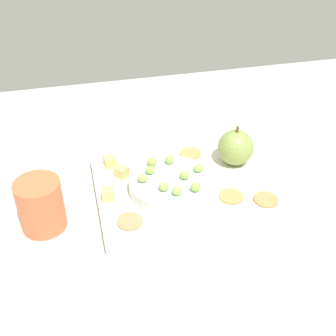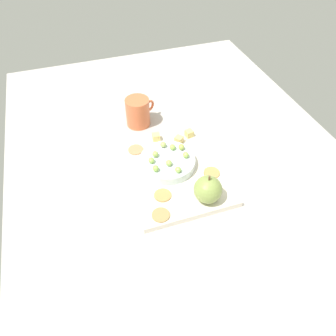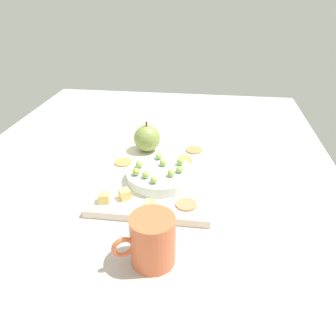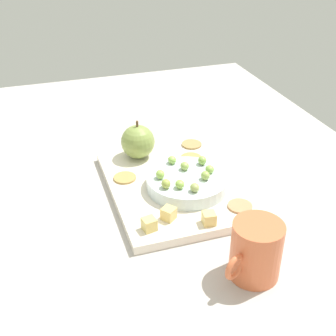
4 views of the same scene
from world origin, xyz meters
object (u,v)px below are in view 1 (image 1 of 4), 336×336
Objects in this scene: cracker_2 at (231,196)px; grape_6 at (152,162)px; grape_3 at (176,191)px; grape_4 at (164,187)px; platter at (182,188)px; grape_8 at (199,168)px; grape_5 at (196,187)px; grape_2 at (150,170)px; grape_1 at (170,161)px; grape_0 at (185,175)px; cracker_1 at (190,154)px; cheese_cube_1 at (110,162)px; apple_whole at (236,148)px; serving_dish at (171,185)px; cheese_cube_2 at (122,172)px; cracker_0 at (266,200)px; cracker_3 at (130,221)px; cheese_cube_0 at (108,194)px; grape_7 at (143,178)px; cup at (40,205)px.

grape_6 reaches higher than cracker_2.
grape_3 is 1.00× the size of grape_4.
platter is 5.12cm from grape_8.
grape_5 is at bearing 164.13° from grape_4.
grape_4 reaches higher than grape_2.
grape_3 is (10.28, -0.12, 3.05)cm from cracker_2.
grape_4 is (2.95, 7.38, 0.01)cm from grape_1.
grape_0 is 1.00× the size of grape_5.
grape_0 is 1.00× the size of grape_6.
cheese_cube_1 is at bearing 0.69° from cracker_1.
grape_1 is (13.55, 1.11, -0.21)cm from apple_whole.
serving_dish is 4.01cm from grape_4.
cheese_cube_2 is 27.37cm from cracker_0.
grape_3 is at bearing 2.74° from grape_5.
apple_whole reaches higher than serving_dish.
cracker_3 is at bearing 29.62° from grape_0.
cheese_cube_0 reaches higher than cracker_2.
cracker_1 is 1.00× the size of cracker_2.
grape_6 is (2.26, -9.32, 0.11)cm from grape_3.
grape_2 is at bearing -46.43° from grape_5.
grape_7 is (-4.78, 9.80, 2.22)cm from cheese_cube_1.
cracker_2 is at bearing -21.87° from cracker_0.
grape_7 is (20.93, -7.40, 3.09)cm from cracker_0.
grape_0 is at bearing 26.14° from grape_8.
grape_0 is 1.00× the size of grape_3.
grape_8 is at bearing 143.12° from grape_1.
cheese_cube_2 is (8.05, -6.30, -0.18)cm from serving_dish.
grape_3 is 22.93cm from cup.
cracker_3 is 13.38cm from grape_0.
grape_1 is at bearing 152.26° from cheese_cube_1.
cheese_cube_1 is 18.19cm from cup.
cheese_cube_0 is at bearing 1.80° from grape_7.
apple_whole is (-14.57, -5.65, 2.29)cm from serving_dish.
grape_2 is at bearing 130.86° from cheese_cube_1.
cheese_cube_1 is at bearing -56.74° from grape_3.
cracker_2 is (-7.60, 5.61, 1.05)cm from platter.
cup is (17.90, 2.67, -0.39)cm from grape_7.
cup reaches higher than apple_whole.
cheese_cube_0 is 1.17× the size of grape_7.
cracker_1 is 1.00× the size of cracker_3.
grape_1 is 1.00× the size of grape_8.
grape_3 is 2.47cm from grape_4.
grape_5 reaches higher than grape_2.
apple_whole is at bearing -152.78° from grape_4.
cheese_cube_1 is at bearing -86.49° from cracker_3.
cracker_0 is at bearing 153.88° from grape_0.
cracker_3 is 2.41× the size of grape_5.
cracker_3 is 2.41× the size of grape_1.
cheese_cube_0 is 15.68cm from grape_5.
cracker_2 is at bearing 134.81° from grape_1.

